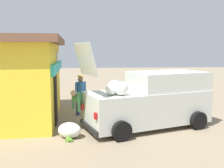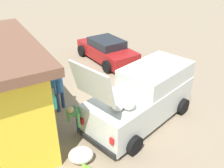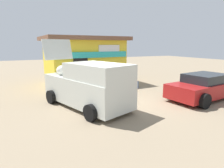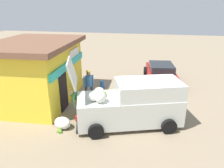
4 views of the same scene
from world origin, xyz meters
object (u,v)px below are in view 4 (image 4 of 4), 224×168
object	(u,v)px
delivery_van	(133,104)
storefront_bar	(37,71)
parked_sedan	(161,74)
customer_bending	(78,100)
unloaded_banana_pile	(63,123)
paint_bucket	(102,84)
vendor_standing	(89,84)

from	to	relation	value
delivery_van	storefront_bar	bearing A→B (deg)	74.12
parked_sedan	customer_bending	size ratio (longest dim) A/B	3.13
storefront_bar	unloaded_banana_pile	bearing A→B (deg)	-135.26
parked_sedan	unloaded_banana_pile	xyz separation A→B (m)	(-6.71, 4.19, -0.39)
paint_bucket	vendor_standing	bearing A→B (deg)	172.93
storefront_bar	parked_sedan	distance (m)	7.94
delivery_van	parked_sedan	bearing A→B (deg)	-12.87
delivery_van	customer_bending	bearing A→B (deg)	86.90
storefront_bar	customer_bending	xyz separation A→B (m)	(-1.38, -2.81, -0.83)
parked_sedan	paint_bucket	xyz separation A→B (m)	(-1.72, 3.67, -0.42)
vendor_standing	unloaded_banana_pile	world-z (taller)	vendor_standing
delivery_van	vendor_standing	world-z (taller)	delivery_van
storefront_bar	unloaded_banana_pile	world-z (taller)	storefront_bar
paint_bucket	parked_sedan	bearing A→B (deg)	-64.88
parked_sedan	unloaded_banana_pile	size ratio (longest dim) A/B	4.77
delivery_van	unloaded_banana_pile	bearing A→B (deg)	108.62
storefront_bar	unloaded_banana_pile	size ratio (longest dim) A/B	6.32
customer_bending	storefront_bar	bearing A→B (deg)	63.85
parked_sedan	storefront_bar	bearing A→B (deg)	122.41
customer_bending	unloaded_banana_pile	distance (m)	1.30
unloaded_banana_pile	customer_bending	bearing A→B (deg)	-17.49
parked_sedan	vendor_standing	world-z (taller)	vendor_standing
storefront_bar	parked_sedan	world-z (taller)	storefront_bar
storefront_bar	customer_bending	bearing A→B (deg)	-116.15
storefront_bar	customer_bending	world-z (taller)	storefront_bar
delivery_van	parked_sedan	distance (m)	5.90
vendor_standing	storefront_bar	bearing A→B (deg)	100.40
storefront_bar	vendor_standing	distance (m)	2.86
parked_sedan	paint_bucket	world-z (taller)	parked_sedan
delivery_van	paint_bucket	size ratio (longest dim) A/B	12.12
vendor_standing	customer_bending	bearing A→B (deg)	-177.43
storefront_bar	paint_bucket	world-z (taller)	storefront_bar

